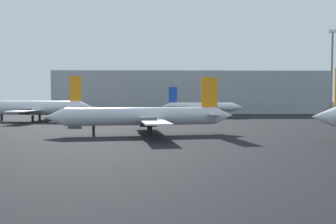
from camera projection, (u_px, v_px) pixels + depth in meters
name	position (u px, v px, depth m)	size (l,w,h in m)	color
airplane_distant	(144.00, 116.00, 58.07)	(30.22, 23.73, 9.20)	silver
airplane_far_left	(32.00, 108.00, 86.71)	(31.47, 20.37, 10.69)	silver
airplane_far_right	(200.00, 107.00, 101.33)	(22.63, 20.90, 8.50)	silver
light_mast_right	(332.00, 69.00, 100.48)	(2.40, 0.50, 24.19)	slate
terminal_building	(189.00, 93.00, 131.66)	(91.03, 27.68, 14.17)	#999EA3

